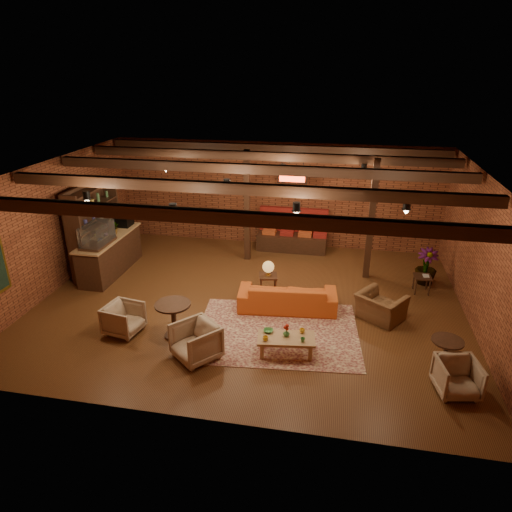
% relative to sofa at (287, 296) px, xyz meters
% --- Properties ---
extents(floor, '(10.00, 10.00, 0.00)m').
position_rel_sofa_xyz_m(floor, '(-0.93, 0.12, -0.33)').
color(floor, '#422110').
rests_on(floor, ground).
extents(ceiling, '(10.00, 8.00, 0.02)m').
position_rel_sofa_xyz_m(ceiling, '(-0.93, 0.12, 2.87)').
color(ceiling, black).
rests_on(ceiling, wall_back).
extents(wall_back, '(10.00, 0.02, 3.20)m').
position_rel_sofa_xyz_m(wall_back, '(-0.93, 4.12, 1.27)').
color(wall_back, brown).
rests_on(wall_back, ground).
extents(wall_front, '(10.00, 0.02, 3.20)m').
position_rel_sofa_xyz_m(wall_front, '(-0.93, -3.88, 1.27)').
color(wall_front, brown).
rests_on(wall_front, ground).
extents(wall_left, '(0.02, 8.00, 3.20)m').
position_rel_sofa_xyz_m(wall_left, '(-5.93, 0.12, 1.27)').
color(wall_left, brown).
rests_on(wall_left, ground).
extents(wall_right, '(0.02, 8.00, 3.20)m').
position_rel_sofa_xyz_m(wall_right, '(4.07, 0.12, 1.27)').
color(wall_right, brown).
rests_on(wall_right, ground).
extents(ceiling_beams, '(9.80, 6.40, 0.22)m').
position_rel_sofa_xyz_m(ceiling_beams, '(-0.93, 0.12, 2.75)').
color(ceiling_beams, black).
rests_on(ceiling_beams, ceiling).
extents(ceiling_pipe, '(9.60, 0.12, 0.12)m').
position_rel_sofa_xyz_m(ceiling_pipe, '(-0.93, 1.72, 2.52)').
color(ceiling_pipe, black).
rests_on(ceiling_pipe, ceiling).
extents(post_left, '(0.16, 0.16, 3.20)m').
position_rel_sofa_xyz_m(post_left, '(-1.53, 2.72, 1.27)').
color(post_left, black).
rests_on(post_left, ground).
extents(post_right, '(0.16, 0.16, 3.20)m').
position_rel_sofa_xyz_m(post_right, '(1.87, 2.12, 1.27)').
color(post_right, black).
rests_on(post_right, ground).
extents(service_counter, '(0.80, 2.50, 1.60)m').
position_rel_sofa_xyz_m(service_counter, '(-5.03, 1.12, 0.47)').
color(service_counter, black).
rests_on(service_counter, ground).
extents(plant_counter, '(0.35, 0.39, 0.30)m').
position_rel_sofa_xyz_m(plant_counter, '(-4.93, 1.32, 0.89)').
color(plant_counter, '#337F33').
rests_on(plant_counter, service_counter).
extents(shelving_hutch, '(0.52, 2.00, 2.40)m').
position_rel_sofa_xyz_m(shelving_hutch, '(-5.43, 1.22, 0.87)').
color(shelving_hutch, black).
rests_on(shelving_hutch, ground).
extents(banquette, '(2.10, 0.70, 1.00)m').
position_rel_sofa_xyz_m(banquette, '(-0.33, 3.67, 0.17)').
color(banquette, maroon).
rests_on(banquette, ground).
extents(service_sign, '(0.86, 0.06, 0.30)m').
position_rel_sofa_xyz_m(service_sign, '(-0.33, 3.22, 2.02)').
color(service_sign, '#F63A18').
rests_on(service_sign, ceiling).
extents(ceiling_spotlights, '(6.40, 4.40, 0.28)m').
position_rel_sofa_xyz_m(ceiling_spotlights, '(-0.93, 0.12, 2.53)').
color(ceiling_spotlights, black).
rests_on(ceiling_spotlights, ceiling).
extents(rug, '(3.69, 2.96, 0.01)m').
position_rel_sofa_xyz_m(rug, '(-0.07, -1.06, -0.33)').
color(rug, maroon).
rests_on(rug, floor).
extents(sofa, '(2.35, 1.10, 0.67)m').
position_rel_sofa_xyz_m(sofa, '(0.00, 0.00, 0.00)').
color(sofa, '#BD4D1A').
rests_on(sofa, floor).
extents(coffee_table, '(1.19, 0.70, 0.64)m').
position_rel_sofa_xyz_m(coffee_table, '(0.19, -1.81, 0.01)').
color(coffee_table, '#9A6E48').
rests_on(coffee_table, floor).
extents(side_table_lamp, '(0.51, 0.51, 0.91)m').
position_rel_sofa_xyz_m(side_table_lamp, '(-0.56, 0.59, 0.36)').
color(side_table_lamp, black).
rests_on(side_table_lamp, floor).
extents(round_table_left, '(0.75, 0.75, 0.78)m').
position_rel_sofa_xyz_m(round_table_left, '(-2.19, -1.62, 0.19)').
color(round_table_left, black).
rests_on(round_table_left, floor).
extents(armchair_a, '(0.77, 0.81, 0.73)m').
position_rel_sofa_xyz_m(armchair_a, '(-3.30, -1.68, 0.03)').
color(armchair_a, beige).
rests_on(armchair_a, floor).
extents(armchair_b, '(1.08, 1.07, 0.81)m').
position_rel_sofa_xyz_m(armchair_b, '(-1.50, -2.28, 0.07)').
color(armchair_b, beige).
rests_on(armchair_b, floor).
extents(armchair_right, '(1.14, 1.06, 0.83)m').
position_rel_sofa_xyz_m(armchair_right, '(2.12, -0.09, 0.08)').
color(armchair_right, brown).
rests_on(armchair_right, floor).
extents(side_table_book, '(0.42, 0.42, 0.47)m').
position_rel_sofa_xyz_m(side_table_book, '(3.21, 1.45, 0.09)').
color(side_table_book, black).
rests_on(side_table_book, floor).
extents(round_table_right, '(0.58, 0.58, 0.68)m').
position_rel_sofa_xyz_m(round_table_right, '(3.18, -1.80, 0.12)').
color(round_table_right, black).
rests_on(round_table_right, floor).
extents(armchair_far, '(0.79, 0.76, 0.71)m').
position_rel_sofa_xyz_m(armchair_far, '(3.28, -2.41, 0.02)').
color(armchair_far, beige).
rests_on(armchair_far, floor).
extents(plant_tall, '(1.64, 1.64, 2.88)m').
position_rel_sofa_xyz_m(plant_tall, '(3.37, 2.01, 1.11)').
color(plant_tall, '#4C7F4C').
rests_on(plant_tall, floor).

